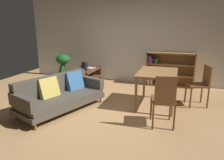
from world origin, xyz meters
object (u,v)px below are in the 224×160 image
(dining_chair_near, at_px, (201,83))
(fabric_couch, at_px, (60,94))
(dining_table, at_px, (158,75))
(desk_speaker, at_px, (84,66))
(media_console, at_px, (88,78))
(potted_floor_plant, at_px, (63,65))
(open_laptop, at_px, (88,67))
(bookshelf, at_px, (167,69))
(dining_chair_far, at_px, (164,98))

(dining_chair_near, bearing_deg, fabric_couch, -158.37)
(fabric_couch, bearing_deg, dining_table, 23.63)
(fabric_couch, distance_m, desk_speaker, 1.70)
(media_console, bearing_deg, potted_floor_plant, 163.75)
(desk_speaker, height_order, dining_chair_near, dining_chair_near)
(open_laptop, bearing_deg, dining_table, -27.78)
(dining_table, distance_m, bookshelf, 1.77)
(media_console, height_order, desk_speaker, desk_speaker)
(open_laptop, bearing_deg, dining_chair_near, -15.49)
(potted_floor_plant, bearing_deg, dining_chair_far, -34.29)
(open_laptop, distance_m, dining_table, 2.51)
(dining_chair_near, bearing_deg, dining_chair_far, -118.44)
(dining_chair_near, distance_m, bookshelf, 1.68)
(bookshelf, bearing_deg, desk_speaker, -157.10)
(fabric_couch, xyz_separation_m, open_laptop, (-0.22, 2.04, 0.18))
(bookshelf, bearing_deg, open_laptop, -165.81)
(fabric_couch, xyz_separation_m, dining_chair_near, (2.94, 1.16, 0.18))
(fabric_couch, relative_size, dining_table, 1.77)
(media_console, height_order, open_laptop, open_laptop)
(open_laptop, xyz_separation_m, potted_floor_plant, (-0.93, 0.10, 0.01))
(open_laptop, relative_size, dining_chair_far, 0.47)
(media_console, relative_size, dining_table, 0.92)
(dining_chair_near, height_order, bookshelf, bookshelf)
(open_laptop, xyz_separation_m, dining_chair_near, (3.16, -0.88, 0.00))
(dining_chair_near, distance_m, dining_chair_far, 1.51)
(media_console, xyz_separation_m, bookshelf, (2.24, 0.79, 0.25))
(potted_floor_plant, xyz_separation_m, dining_table, (3.14, -1.26, 0.17))
(bookshelf, bearing_deg, potted_floor_plant, -171.41)
(fabric_couch, distance_m, media_console, 1.85)
(media_console, relative_size, desk_speaker, 4.29)
(fabric_couch, height_order, open_laptop, fabric_couch)
(desk_speaker, distance_m, dining_chair_far, 3.01)
(dining_chair_near, bearing_deg, desk_speaker, 170.81)
(dining_chair_far, bearing_deg, open_laptop, 137.98)
(dining_chair_far, bearing_deg, desk_speaker, 142.58)
(dining_chair_near, height_order, dining_chair_far, dining_chair_far)
(media_console, relative_size, open_laptop, 2.32)
(dining_table, xyz_separation_m, dining_chair_near, (0.94, 0.29, -0.18))
(open_laptop, bearing_deg, bookshelf, 14.19)
(media_console, distance_m, open_laptop, 0.35)
(fabric_couch, relative_size, potted_floor_plant, 2.36)
(dining_table, height_order, dining_chair_near, dining_chair_near)
(dining_table, relative_size, bookshelf, 0.83)
(dining_table, height_order, bookshelf, bookshelf)
(potted_floor_plant, distance_m, dining_table, 3.39)
(desk_speaker, distance_m, dining_chair_near, 3.15)
(fabric_couch, xyz_separation_m, dining_table, (1.99, 0.87, 0.36))
(bookshelf, bearing_deg, dining_chair_far, -87.75)
(desk_speaker, height_order, potted_floor_plant, potted_floor_plant)
(potted_floor_plant, bearing_deg, media_console, -16.25)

